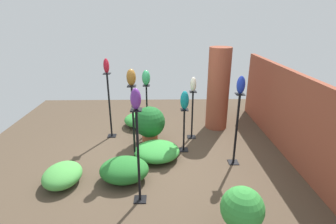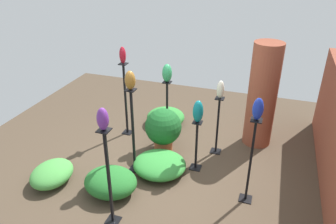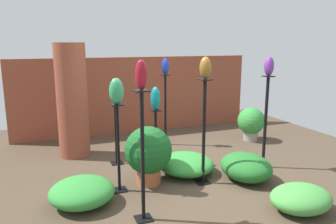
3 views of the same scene
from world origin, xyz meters
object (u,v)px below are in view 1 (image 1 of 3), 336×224
object	(u,v)px
pedestal_jade	(147,113)
art_vase_bronze	(131,77)
pedestal_ruby	(110,108)
art_vase_cobalt	(241,85)
art_vase_jade	(146,78)
art_vase_violet	(136,99)
pedestal_bronze	(134,127)
pedestal_ivory	(192,117)
pedestal_violet	(138,161)
pedestal_cobalt	(236,132)
brick_pillar	(218,89)
potted_plant_near_pillar	(150,123)
pedestal_teal	(184,132)
art_vase_ruby	(106,66)
art_vase_ivory	(193,84)
art_vase_teal	(185,100)
potted_plant_front_right	(242,210)

from	to	relation	value
pedestal_jade	art_vase_bronze	world-z (taller)	art_vase_bronze
pedestal_ruby	art_vase_cobalt	distance (m)	3.10
art_vase_jade	art_vase_violet	world-z (taller)	art_vase_violet
pedestal_bronze	art_vase_violet	bearing A→B (deg)	9.01
pedestal_bronze	pedestal_ivory	distance (m)	1.65
pedestal_jade	pedestal_violet	size ratio (longest dim) A/B	0.81
pedestal_cobalt	brick_pillar	bearing A→B (deg)	-179.86
pedestal_bronze	art_vase_violet	distance (m)	1.60
pedestal_violet	art_vase_violet	size ratio (longest dim) A/B	5.05
pedestal_cobalt	potted_plant_near_pillar	xyz separation A→B (m)	(-0.92, -1.72, -0.18)
art_vase_violet	art_vase_bronze	bearing A→B (deg)	-170.99
pedestal_teal	pedestal_ruby	size ratio (longest dim) A/B	0.61
pedestal_jade	pedestal_teal	bearing A→B (deg)	44.64
art_vase_bronze	art_vase_ruby	world-z (taller)	art_vase_ruby
pedestal_ruby	art_vase_jade	bearing A→B (deg)	95.91
pedestal_teal	brick_pillar	bearing A→B (deg)	142.98
pedestal_teal	pedestal_bronze	distance (m)	1.14
brick_pillar	pedestal_violet	bearing A→B (deg)	-31.53
pedestal_teal	art_vase_ivory	distance (m)	1.13
art_vase_ivory	art_vase_violet	world-z (taller)	art_vase_violet
pedestal_ruby	pedestal_bronze	bearing A→B (deg)	30.71
pedestal_cobalt	art_vase_teal	xyz separation A→B (m)	(-0.55, -0.97, 0.48)
pedestal_violet	art_vase_cobalt	world-z (taller)	art_vase_cobalt
pedestal_jade	art_vase_ruby	distance (m)	1.45
art_vase_bronze	pedestal_teal	bearing A→B (deg)	111.00
brick_pillar	art_vase_ruby	size ratio (longest dim) A/B	6.21
art_vase_cobalt	potted_plant_front_right	distance (m)	2.23
pedestal_teal	art_vase_violet	distance (m)	2.24
pedestal_jade	art_vase_jade	bearing A→B (deg)	-90.00
potted_plant_near_pillar	art_vase_ivory	bearing A→B (deg)	104.91
art_vase_cobalt	potted_plant_near_pillar	size ratio (longest dim) A/B	0.38
pedestal_cobalt	art_vase_bronze	distance (m)	2.26
brick_pillar	art_vase_bronze	size ratio (longest dim) A/B	6.65
pedestal_cobalt	art_vase_ivory	xyz separation A→B (m)	(-1.19, -0.72, 0.66)
pedestal_bronze	art_vase_jade	bearing A→B (deg)	171.05
pedestal_teal	art_vase_ruby	world-z (taller)	art_vase_ruby
art_vase_cobalt	pedestal_ivory	bearing A→B (deg)	-148.80
pedestal_teal	art_vase_teal	size ratio (longest dim) A/B	2.40
pedestal_violet	potted_plant_near_pillar	world-z (taller)	pedestal_violet
art_vase_bronze	potted_plant_front_right	xyz separation A→B (m)	(1.98, 1.60, -1.33)
pedestal_bronze	art_vase_ivory	bearing A→B (deg)	129.15
brick_pillar	art_vase_cobalt	bearing A→B (deg)	0.14
art_vase_ivory	art_vase_ruby	distance (m)	2.00
art_vase_ivory	art_vase_cobalt	distance (m)	1.42
brick_pillar	pedestal_teal	bearing A→B (deg)	-37.02
pedestal_cobalt	art_vase_teal	size ratio (longest dim) A/B	3.64
pedestal_bronze	pedestal_violet	xyz separation A→B (m)	(1.25, 0.20, -0.01)
brick_pillar	pedestal_ruby	bearing A→B (deg)	-78.92
pedestal_teal	pedestal_violet	world-z (taller)	pedestal_violet
art_vase_ivory	art_vase_ruby	size ratio (longest dim) A/B	1.00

